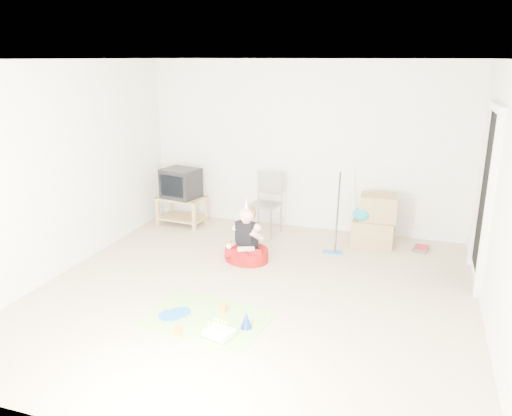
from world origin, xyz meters
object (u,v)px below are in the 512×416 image
(tv_stand, at_px, (182,208))
(seated_woman, at_px, (247,247))
(cardboard_boxes, at_px, (375,221))
(crt_tv, at_px, (181,183))
(folding_chair, at_px, (265,205))
(birthday_cake, at_px, (219,334))

(tv_stand, relative_size, seated_woman, 0.87)
(seated_woman, bearing_deg, cardboard_boxes, 35.81)
(crt_tv, height_order, seated_woman, crt_tv)
(tv_stand, xyz_separation_m, cardboard_boxes, (3.05, 0.04, 0.09))
(tv_stand, xyz_separation_m, folding_chair, (1.40, -0.01, 0.19))
(cardboard_boxes, relative_size, seated_woman, 0.84)
(folding_chair, xyz_separation_m, seated_woman, (0.09, -1.08, -0.27))
(crt_tv, bearing_deg, cardboard_boxes, 13.68)
(tv_stand, bearing_deg, folding_chair, -0.29)
(birthday_cake, bearing_deg, folding_chair, 98.88)
(cardboard_boxes, height_order, seated_woman, seated_woman)
(seated_woman, relative_size, birthday_cake, 2.81)
(tv_stand, relative_size, crt_tv, 1.41)
(folding_chair, relative_size, seated_woman, 1.08)
(crt_tv, relative_size, seated_woman, 0.62)
(folding_chair, bearing_deg, crt_tv, 179.71)
(seated_woman, distance_m, birthday_cake, 1.95)
(folding_chair, bearing_deg, seated_woman, -85.41)
(cardboard_boxes, height_order, birthday_cake, cardboard_boxes)
(birthday_cake, bearing_deg, crt_tv, 122.00)
(cardboard_boxes, xyz_separation_m, birthday_cake, (-1.18, -3.03, -0.32))
(folding_chair, distance_m, cardboard_boxes, 1.65)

